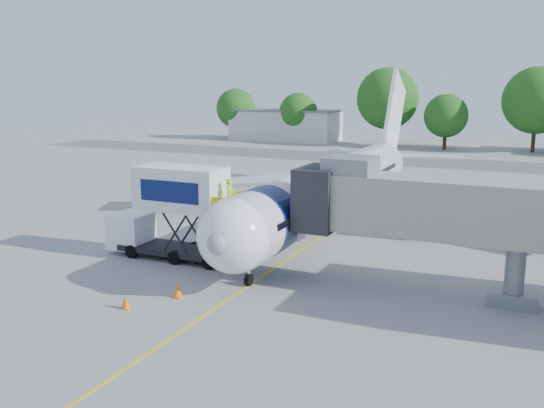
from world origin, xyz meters
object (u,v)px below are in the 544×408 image
at_px(aircraft, 336,187).
at_px(catering_hiloader, 172,212).
at_px(jet_bridge, 419,207).
at_px(ground_tug, 125,334).

xyz_separation_m(aircraft, catering_hiloader, (-6.26, -11.12, -0.18)).
xyz_separation_m(jet_bridge, catering_hiloader, (-14.25, -0.00, -1.58)).
bearing_deg(ground_tug, catering_hiloader, 116.99).
height_order(jet_bridge, ground_tug, jet_bridge).
relative_size(aircraft, catering_hiloader, 4.44).
distance_m(catering_hiloader, ground_tug, 12.95).
xyz_separation_m(aircraft, jet_bridge, (7.99, -11.12, 1.39)).
height_order(aircraft, ground_tug, aircraft).
height_order(jet_bridge, catering_hiloader, jet_bridge).
bearing_deg(jet_bridge, aircraft, 125.70).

